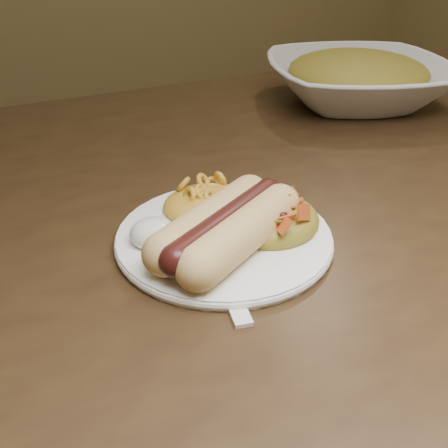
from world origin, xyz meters
name	(u,v)px	position (x,y,z in m)	size (l,w,h in m)	color
table	(244,261)	(0.00, 0.00, 0.66)	(1.60, 0.90, 0.75)	#392813
plate	(224,237)	(-0.07, -0.08, 0.76)	(0.21, 0.21, 0.01)	white
hotdog	(227,226)	(-0.07, -0.10, 0.78)	(0.14, 0.13, 0.04)	#DFCD85
mac_and_cheese	(206,193)	(-0.06, -0.03, 0.78)	(0.09, 0.08, 0.04)	gold
sour_cream	(153,228)	(-0.13, -0.06, 0.77)	(0.04, 0.04, 0.03)	white
taco_salad	(270,210)	(-0.02, -0.09, 0.78)	(0.10, 0.10, 0.04)	#B75F1F
fork	(228,288)	(-0.10, -0.15, 0.75)	(0.02, 0.16, 0.00)	white
serving_bowl	(356,82)	(0.32, 0.22, 0.79)	(0.29, 0.29, 0.07)	silver
bowl_filling	(358,73)	(0.32, 0.22, 0.80)	(0.23, 0.23, 0.06)	#B75F1F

